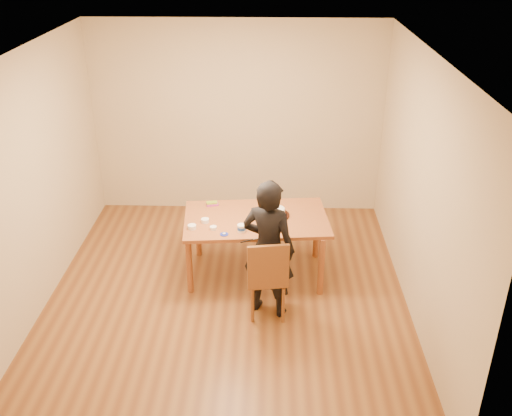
{
  "coord_description": "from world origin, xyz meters",
  "views": [
    {
      "loc": [
        0.48,
        -5.3,
        3.79
      ],
      "look_at": [
        0.31,
        0.43,
        0.9
      ],
      "focal_mm": 40.0,
      "sensor_mm": 36.0,
      "label": 1
    }
  ],
  "objects_px": {
    "dining_chair": "(268,277)",
    "cake": "(276,212)",
    "person": "(269,249)",
    "cake_plate": "(276,215)",
    "dining_table": "(256,219)"
  },
  "relations": [
    {
      "from": "dining_chair",
      "to": "cake",
      "type": "height_order",
      "value": "cake"
    },
    {
      "from": "dining_table",
      "to": "dining_chair",
      "type": "distance_m",
      "value": 0.84
    },
    {
      "from": "cake_plate",
      "to": "cake",
      "type": "bearing_deg",
      "value": 0.0
    },
    {
      "from": "dining_chair",
      "to": "person",
      "type": "distance_m",
      "value": 0.33
    },
    {
      "from": "cake",
      "to": "person",
      "type": "distance_m",
      "value": 0.78
    },
    {
      "from": "cake_plate",
      "to": "person",
      "type": "distance_m",
      "value": 0.78
    },
    {
      "from": "dining_chair",
      "to": "dining_table",
      "type": "bearing_deg",
      "value": 92.36
    },
    {
      "from": "dining_table",
      "to": "cake_plate",
      "type": "relative_size",
      "value": 5.32
    },
    {
      "from": "cake",
      "to": "person",
      "type": "bearing_deg",
      "value": -95.7
    },
    {
      "from": "dining_chair",
      "to": "person",
      "type": "xyz_separation_m",
      "value": [
        0.0,
        0.05,
        0.32
      ]
    },
    {
      "from": "dining_table",
      "to": "person",
      "type": "bearing_deg",
      "value": -83.61
    },
    {
      "from": "dining_table",
      "to": "cake",
      "type": "height_order",
      "value": "cake"
    },
    {
      "from": "dining_chair",
      "to": "cake_plate",
      "type": "xyz_separation_m",
      "value": [
        0.08,
        0.82,
        0.31
      ]
    },
    {
      "from": "dining_chair",
      "to": "person",
      "type": "height_order",
      "value": "person"
    },
    {
      "from": "dining_chair",
      "to": "person",
      "type": "bearing_deg",
      "value": 81.41
    }
  ]
}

